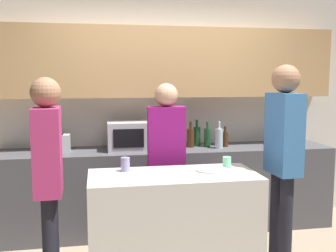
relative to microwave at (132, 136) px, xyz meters
The scene contains 17 objects.
back_wall 0.68m from the microwave, 33.05° to the left, with size 6.40×0.40×2.70m.
back_counter 0.72m from the microwave, ahead, with size 3.60×0.62×0.90m.
kitchen_island 1.35m from the microwave, 79.38° to the right, with size 1.33×0.60×0.91m.
microwave is the anchor object (origin of this frame).
toaster 0.78m from the microwave, behind, with size 0.26×0.16×0.18m.
potted_plant 1.72m from the microwave, ahead, with size 0.14×0.14×0.39m.
bottle_0 0.65m from the microwave, ahead, with size 0.08×0.08×0.28m.
bottle_1 0.75m from the microwave, ahead, with size 0.08×0.08×0.30m.
bottle_2 0.84m from the microwave, ahead, with size 0.07×0.07×0.28m.
bottle_3 0.94m from the microwave, ahead, with size 0.09×0.09×0.30m.
bottle_4 1.04m from the microwave, ahead, with size 0.07×0.07×0.23m.
plate_on_island 1.26m from the microwave, 64.20° to the right, with size 0.26×0.26×0.01m.
cup_0 1.27m from the microwave, 56.20° to the right, with size 0.07×0.07×0.09m.
cup_1 1.04m from the microwave, 98.01° to the right, with size 0.07×0.07×0.11m.
person_left 0.69m from the microwave, 67.31° to the right, with size 0.35×0.21×1.61m.
person_center 1.63m from the microwave, 44.34° to the right, with size 0.23×0.35×1.76m.
person_right 1.42m from the microwave, 120.59° to the right, with size 0.22×0.35×1.66m.
Camera 1 is at (-0.75, -2.74, 1.65)m, focal length 42.00 mm.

